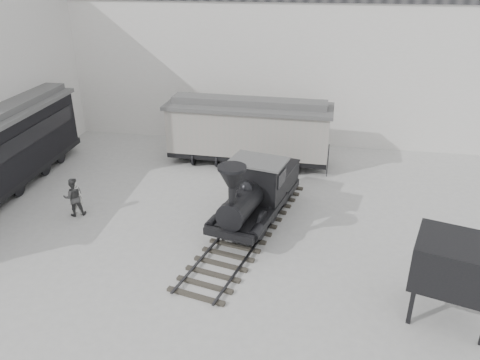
% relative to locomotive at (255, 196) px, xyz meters
% --- Properties ---
extents(ground, '(90.00, 90.00, 0.00)m').
position_rel_locomotive_xyz_m(ground, '(-1.43, -4.13, -1.25)').
color(ground, '#9E9E9B').
extents(north_wall, '(34.00, 2.51, 11.00)m').
position_rel_locomotive_xyz_m(north_wall, '(-1.43, 10.86, 4.30)').
color(north_wall, silver).
rests_on(north_wall, ground).
extents(locomotive, '(4.18, 9.82, 3.39)m').
position_rel_locomotive_xyz_m(locomotive, '(0.00, 0.00, 0.00)').
color(locomotive, '#2F2C26').
rests_on(locomotive, ground).
extents(boxcar, '(8.79, 2.94, 3.57)m').
position_rel_locomotive_xyz_m(boxcar, '(-1.26, 6.37, 0.62)').
color(boxcar, black).
rests_on(boxcar, ground).
extents(visitor_a, '(0.61, 0.41, 1.63)m').
position_rel_locomotive_xyz_m(visitor_a, '(-7.64, -0.62, -0.44)').
color(visitor_a, beige).
rests_on(visitor_a, ground).
extents(visitor_b, '(1.05, 0.98, 1.73)m').
position_rel_locomotive_xyz_m(visitor_b, '(-7.71, -0.69, -0.39)').
color(visitor_b, '#3A3A3A').
rests_on(visitor_b, ground).
extents(coal_hopper, '(2.92, 2.63, 2.68)m').
position_rel_locomotive_xyz_m(coal_hopper, '(6.71, -4.65, 0.49)').
color(coal_hopper, black).
rests_on(coal_hopper, ground).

